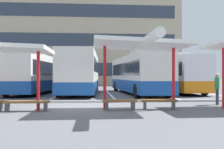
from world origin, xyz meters
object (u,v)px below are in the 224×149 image
coach_bus_1 (36,75)px  waiting_shelter_2 (141,45)px  coach_bus_2 (81,73)px  waiting_shelter_1 (3,49)px  bench_3 (120,102)px  bench_2 (27,103)px  coach_bus_4 (174,75)px  waiting_passenger_0 (217,86)px  coach_bus_3 (137,75)px  bench_4 (159,102)px

coach_bus_1 → waiting_shelter_2: size_ratio=1.96×
coach_bus_2 → waiting_shelter_1: (-2.83, -11.63, 0.89)m
waiting_shelter_1 → bench_3: (4.98, 0.40, -2.32)m
waiting_shelter_1 → bench_2: bearing=18.8°
coach_bus_4 → waiting_shelter_2: size_ratio=2.00×
waiting_shelter_1 → waiting_shelter_2: 5.89m
coach_bus_2 → waiting_shelter_1: 12.00m
waiting_shelter_2 → bench_3: size_ratio=3.38×
waiting_shelter_1 → coach_bus_1: bearing=95.3°
coach_bus_1 → bench_3: bearing=-61.6°
coach_bus_2 → coach_bus_4: 8.50m
coach_bus_4 → waiting_passenger_0: bearing=-95.4°
waiting_shelter_1 → bench_3: 5.51m
coach_bus_3 → coach_bus_4: 4.01m
coach_bus_1 → coach_bus_3: coach_bus_1 is taller
coach_bus_1 → coach_bus_2: 3.91m
coach_bus_1 → bench_3: 12.83m
waiting_shelter_1 → bench_3: waiting_shelter_1 is taller
waiting_shelter_1 → bench_3: bearing=4.6°
coach_bus_1 → coach_bus_2: (3.91, 0.00, 0.11)m
bench_3 → coach_bus_4: bearing=61.8°
bench_2 → bench_3: size_ratio=1.25×
bench_4 → bench_2: bearing=-179.0°
waiting_shelter_1 → bench_2: 2.50m
bench_3 → waiting_passenger_0: size_ratio=0.94×
coach_bus_3 → coach_bus_4: (3.72, 1.49, -0.01)m
coach_bus_3 → waiting_shelter_2: size_ratio=2.23×
coach_bus_3 → bench_4: size_ratio=7.26×
coach_bus_3 → coach_bus_4: size_ratio=1.11×
coach_bus_2 → waiting_passenger_0: size_ratio=7.38×
coach_bus_2 → bench_3: bearing=-79.2°
coach_bus_2 → waiting_passenger_0: (7.51, -9.60, -0.80)m
coach_bus_1 → coach_bus_3: 8.72m
waiting_shelter_2 → coach_bus_2: bearing=104.8°
coach_bus_4 → bench_3: (-6.33, -11.80, -1.26)m
coach_bus_3 → waiting_shelter_2: bearing=-99.2°
coach_bus_3 → coach_bus_4: bearing=21.9°
coach_bus_1 → bench_2: bearing=-80.1°
waiting_shelter_1 → waiting_shelter_2: size_ratio=0.89×
bench_3 → bench_4: 1.80m
coach_bus_4 → bench_2: bearing=-131.2°
coach_bus_3 → coach_bus_4: coach_bus_3 is taller
waiting_shelter_2 → bench_3: (-0.90, 0.28, -2.55)m
coach_bus_2 → bench_3: coach_bus_2 is taller
coach_bus_1 → waiting_passenger_0: bearing=-40.0°
coach_bus_3 → waiting_passenger_0: 9.12m
coach_bus_1 → coach_bus_3: (8.67, -0.92, -0.04)m
coach_bus_4 → bench_3: size_ratio=6.76×
bench_2 → coach_bus_4: bearing=48.8°
coach_bus_1 → bench_4: 13.76m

